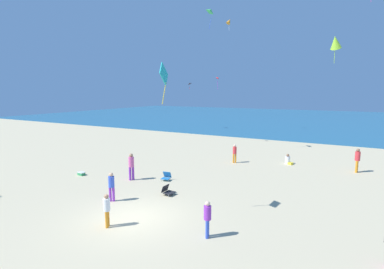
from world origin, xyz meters
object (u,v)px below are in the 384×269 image
kite_black (189,84)px  kite_teal (164,75)px  person_1 (107,208)px  person_5 (357,159)px  person_2 (235,152)px  beach_chair_near_camera (166,177)px  person_8 (131,165)px  kite_red (218,78)px  kite_green (211,11)px  kite_orange (229,21)px  cooler_box (81,174)px  person_7 (207,217)px  kite_lime (335,42)px  beach_chair_far_left (167,191)px  person_0 (111,185)px  person_6 (288,160)px

kite_black → kite_teal: 31.28m
person_1 → person_5: bearing=31.4°
person_2 → person_5: size_ratio=0.87×
beach_chair_near_camera → person_8: person_8 is taller
person_1 → kite_red: kite_red is taller
person_1 → kite_teal: size_ratio=0.81×
kite_green → kite_orange: size_ratio=1.13×
cooler_box → person_7: (11.40, -3.64, 0.75)m
kite_lime → kite_red: bearing=160.9°
person_2 → kite_red: size_ratio=1.09×
beach_chair_far_left → person_7: (4.05, -3.26, 0.63)m
beach_chair_far_left → person_8: (-3.56, 1.18, 0.78)m
beach_chair_near_camera → person_0: (-0.47, -4.44, 0.65)m
person_7 → kite_lime: size_ratio=0.69×
cooler_box → kite_lime: 21.06m
person_1 → person_6: person_1 is taller
person_7 → person_8: person_8 is taller
beach_chair_far_left → person_6: person_6 is taller
person_0 → person_1: size_ratio=1.06×
person_0 → kite_red: (-2.17, 18.54, 6.22)m
person_6 → person_7: size_ratio=0.54×
cooler_box → kite_green: kite_green is taller
kite_black → kite_teal: (14.34, -27.80, -0.39)m
beach_chair_near_camera → kite_teal: size_ratio=0.37×
cooler_box → person_6: bearing=40.3°
cooler_box → person_8: (3.79, 0.80, 0.91)m
kite_red → kite_orange: 13.00m
person_2 → person_7: bearing=-16.3°
beach_chair_near_camera → kite_black: size_ratio=0.61×
kite_lime → beach_chair_far_left: bearing=-120.4°
person_7 → kite_black: bearing=102.4°
person_6 → person_8: person_8 is taller
person_8 → kite_black: 26.47m
person_8 → kite_teal: bearing=179.2°
cooler_box → person_5: person_5 is taller
person_5 → person_1: bearing=-112.8°
kite_lime → kite_orange: bearing=135.9°
beach_chair_far_left → person_8: size_ratio=0.36×
kite_black → kite_orange: bearing=8.0°
person_6 → kite_red: size_ratio=0.59×
person_8 → kite_black: bearing=-34.2°
person_5 → person_7: 14.54m
cooler_box → kite_green: 17.45m
person_1 → person_6: 15.67m
beach_chair_near_camera → person_7: person_7 is taller
person_2 → kite_lime: size_ratio=0.70×
kite_black → kite_orange: kite_orange is taller
person_1 → person_2: size_ratio=0.97×
kite_lime → kite_orange: (-14.20, 13.75, 5.80)m
person_5 → kite_green: bearing=-176.2°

